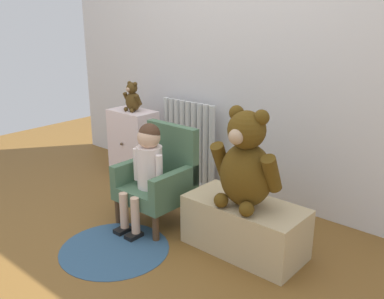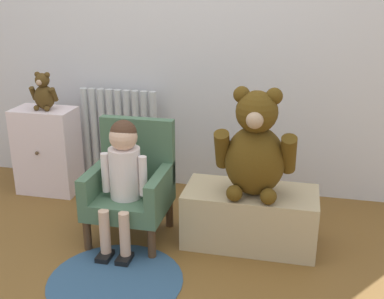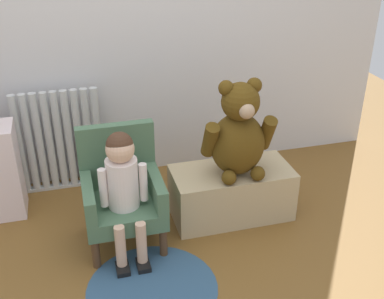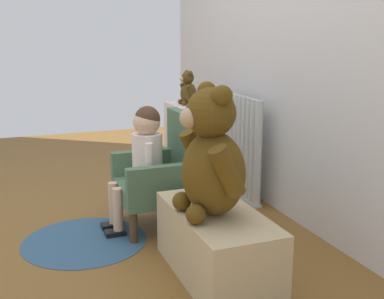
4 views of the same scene
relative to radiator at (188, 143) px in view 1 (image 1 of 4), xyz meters
The scene contains 10 objects.
ground_plane 1.25m from the radiator, 69.52° to the right, with size 6.00×6.00×0.00m, color brown.
back_wall 0.96m from the radiator, 16.49° to the left, with size 3.80×0.05×2.40m, color silver.
radiator is the anchor object (origin of this frame).
small_dresser 0.50m from the radiator, 154.70° to the right, with size 0.40×0.27×0.59m.
child_armchair 0.72m from the radiator, 64.18° to the right, with size 0.43×0.42×0.66m.
child_figure 0.83m from the radiator, 67.56° to the right, with size 0.25×0.35×0.71m.
low_bench 1.17m from the radiator, 31.64° to the right, with size 0.72×0.35×0.31m, color tan.
large_teddy_bear 1.21m from the radiator, 32.69° to the right, with size 0.42×0.30×0.58m.
small_teddy_bear 0.59m from the radiator, 152.72° to the right, with size 0.18×0.13×0.25m.
floor_rug 1.23m from the radiator, 71.05° to the right, with size 0.67×0.67×0.01m, color #2F506E.
Camera 1 is at (1.82, -1.41, 1.39)m, focal length 40.00 mm.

